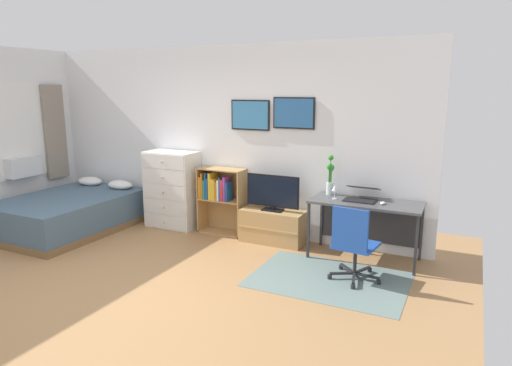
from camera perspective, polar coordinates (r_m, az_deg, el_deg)
The scene contains 14 objects.
ground_plane at distance 5.18m, azimuth -18.33°, elevation -12.64°, with size 7.20×7.20×0.00m, color #A87A4C.
wall_back_with_posters at distance 6.70m, azimuth -4.43°, elevation 5.51°, with size 6.12×0.09×2.70m.
area_rug at distance 5.22m, azimuth 9.20°, elevation -11.88°, with size 1.70×1.20×0.01m, color slate.
bed at distance 7.35m, azimuth -22.47°, elevation -3.47°, with size 1.48×2.05×0.65m.
dresser at distance 6.99m, azimuth -10.54°, elevation -0.82°, with size 0.79×0.46×1.16m.
bookshelf at distance 6.61m, azimuth -4.66°, elevation -1.43°, with size 0.69×0.30×0.96m.
tv_stand at distance 6.27m, azimuth 2.17°, elevation -5.45°, with size 0.89×0.41×0.45m.
television at distance 6.13m, azimuth 2.12°, elevation -1.28°, with size 0.76×0.16×0.50m.
desk at distance 5.78m, azimuth 13.82°, elevation -3.41°, with size 1.34×0.59×0.74m.
office_chair at distance 5.06m, azimuth 12.15°, elevation -7.29°, with size 0.57×0.58×0.86m.
laptop at distance 5.75m, azimuth 13.21°, elevation -1.40°, with size 0.39×0.42×0.17m.
computer_mouse at distance 5.58m, azimuth 15.70°, elevation -2.45°, with size 0.06×0.10×0.03m, color silver.
bamboo_vase at distance 5.90m, azimuth 9.34°, elevation 0.94°, with size 0.10×0.09×0.52m.
wine_glass at distance 5.69m, azimuth 9.91°, elevation -0.68°, with size 0.07×0.07×0.18m.
Camera 1 is at (3.38, -3.31, 2.10)m, focal length 31.69 mm.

